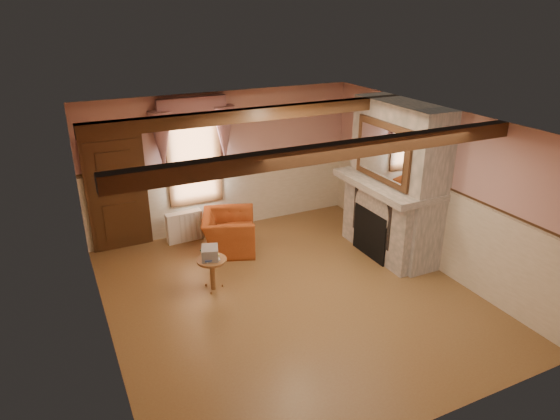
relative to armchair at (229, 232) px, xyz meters
name	(u,v)px	position (x,y,z in m)	size (l,w,h in m)	color
floor	(290,296)	(0.30, -1.97, -0.35)	(5.50, 6.00, 0.01)	brown
ceiling	(292,123)	(0.30, -1.97, 2.45)	(5.50, 6.00, 0.01)	silver
wall_back	(223,162)	(0.30, 1.03, 1.05)	(5.50, 0.02, 2.80)	tan
wall_front	(427,322)	(0.30, -4.97, 1.05)	(5.50, 0.02, 2.80)	tan
wall_left	(99,252)	(-2.45, -1.97, 1.05)	(0.02, 6.00, 2.80)	tan
wall_right	(434,188)	(3.05, -1.97, 1.05)	(0.02, 6.00, 2.80)	tan
wainscot	(291,254)	(0.30, -1.97, 0.40)	(5.50, 6.00, 1.50)	beige
chair_rail	(291,209)	(0.30, -1.97, 1.15)	(5.50, 6.00, 0.08)	black
firebox	(373,233)	(2.30, -1.37, 0.10)	(0.20, 0.95, 0.90)	black
armchair	(229,232)	(0.00, 0.00, 0.00)	(1.09, 0.95, 0.71)	#994219
side_table	(213,274)	(-0.74, -1.24, -0.08)	(0.48, 0.48, 0.55)	brown
book_stack	(210,253)	(-0.76, -1.21, 0.30)	(0.26, 0.32, 0.20)	#B7AD8C
radiator	(184,226)	(-0.66, 0.73, -0.05)	(0.70, 0.18, 0.60)	white
bowl	(386,177)	(2.55, -1.29, 1.11)	(0.35, 0.35, 0.09)	brown
mantel_clock	(372,168)	(2.55, -0.88, 1.17)	(0.14, 0.24, 0.20)	black
oil_lamp	(377,168)	(2.55, -1.01, 1.21)	(0.11, 0.11, 0.28)	gold
candle_red	(412,188)	(2.55, -2.01, 1.15)	(0.06, 0.06, 0.16)	#A82614
jar_yellow	(401,183)	(2.55, -1.71, 1.13)	(0.06, 0.06, 0.12)	gold
fireplace	(397,180)	(2.73, -1.37, 1.05)	(0.85, 2.00, 2.80)	gray
mantel	(388,184)	(2.55, -1.37, 1.01)	(1.05, 2.05, 0.12)	gray
overmantel_mirror	(382,152)	(2.36, -1.37, 1.62)	(0.06, 1.44, 1.04)	silver
door	(118,196)	(-1.80, 0.97, 0.70)	(1.10, 0.10, 2.10)	black
window	(194,154)	(-0.30, 1.00, 1.30)	(1.06, 0.08, 2.02)	white
window_drapes	(193,124)	(-0.30, 0.91, 1.90)	(1.30, 0.14, 1.40)	gray
ceiling_beam_front	(337,151)	(0.30, -3.17, 2.35)	(5.50, 0.18, 0.20)	black
ceiling_beam_back	(258,114)	(0.30, -0.77, 2.35)	(5.50, 0.18, 0.20)	black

